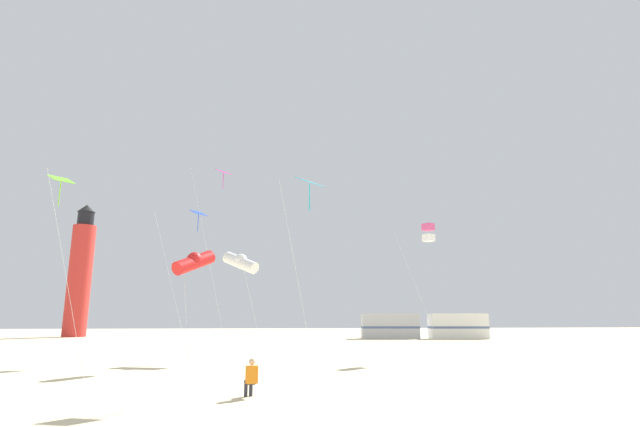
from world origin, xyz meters
TOP-DOWN VIEW (x-y plane):
  - kite_flyer_standing at (-0.89, 7.64)m, footprint 0.44×0.56m
  - kite_diamond_lime at (-9.30, 12.89)m, footprint 2.29×2.29m
  - kite_diamond_blue at (-5.07, 22.77)m, footprint 3.31×3.31m
  - kite_box_rainbow at (9.66, 21.46)m, footprint 2.66×2.66m
  - kite_diamond_cyan at (1.10, 10.57)m, footprint 1.84×1.84m
  - kite_tube_white at (-2.11, 21.12)m, footprint 2.71×2.58m
  - kite_diamond_magenta at (-3.72, 24.12)m, footprint 3.04×2.69m
  - kite_tube_scarlet at (-4.20, 16.94)m, footprint 2.06×2.41m
  - lighthouse_distant at (-24.30, 56.40)m, footprint 2.80×2.80m
  - rv_van_silver at (13.51, 47.46)m, footprint 6.61×2.84m
  - rv_van_white at (21.08, 46.25)m, footprint 6.60×2.83m

SIDE VIEW (x-z plane):
  - kite_flyer_standing at x=-0.89m, z-range 0.03..1.19m
  - rv_van_silver at x=13.51m, z-range -0.01..2.79m
  - rv_van_white at x=21.08m, z-range -0.01..2.79m
  - kite_tube_scarlet at x=-4.20m, z-range 2.22..8.07m
  - kite_tube_white at x=-2.11m, z-range 2.46..8.79m
  - kite_diamond_cyan at x=1.10m, z-range 3.47..11.39m
  - kite_box_rainbow at x=9.66m, z-range 3.54..11.80m
  - lighthouse_distant at x=-24.30m, z-range -0.56..16.24m
  - kite_diamond_lime at x=-9.30m, z-range 3.67..12.05m
  - kite_diamond_blue at x=-5.07m, z-range 3.99..13.13m
  - kite_diamond_magenta at x=-3.72m, z-range 5.36..17.72m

